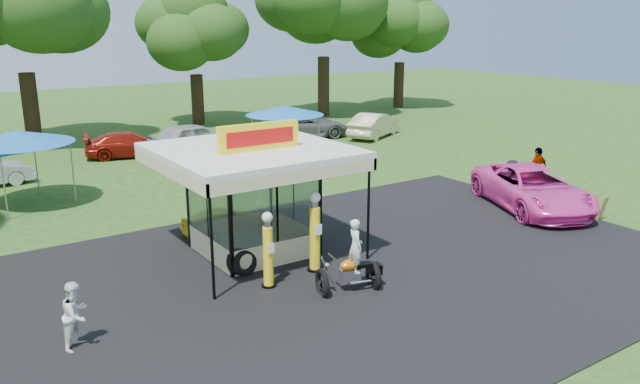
{
  "coord_description": "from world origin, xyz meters",
  "views": [
    {
      "loc": [
        -10.67,
        -11.5,
        7.08
      ],
      "look_at": [
        -0.15,
        4.0,
        1.92
      ],
      "focal_mm": 35.0,
      "sensor_mm": 36.0,
      "label": 1
    }
  ],
  "objects_px": {
    "bg_car_b": "(130,145)",
    "gas_pump_right": "(315,234)",
    "motorcycle": "(353,262)",
    "spectator_east_a": "(511,180)",
    "gas_pump_left": "(268,252)",
    "pink_sedan": "(532,188)",
    "tent_west": "(17,138)",
    "kiosk_car": "(223,220)",
    "spectator_east_b": "(538,169)",
    "spectator_west": "(76,315)",
    "bg_car_d": "(305,126)",
    "tent_east": "(285,111)",
    "a_frame_sign": "(599,208)",
    "bg_car_c": "(194,138)",
    "bg_car_e": "(374,125)",
    "gas_station_kiosk": "(253,198)"
  },
  "relations": [
    {
      "from": "bg_car_b",
      "to": "gas_pump_right",
      "type": "bearing_deg",
      "value": -167.06
    },
    {
      "from": "motorcycle",
      "to": "spectator_east_a",
      "type": "height_order",
      "value": "motorcycle"
    },
    {
      "from": "bg_car_b",
      "to": "gas_pump_left",
      "type": "bearing_deg",
      "value": -172.06
    },
    {
      "from": "pink_sedan",
      "to": "tent_west",
      "type": "height_order",
      "value": "tent_west"
    },
    {
      "from": "kiosk_car",
      "to": "spectator_east_b",
      "type": "bearing_deg",
      "value": -100.33
    },
    {
      "from": "spectator_west",
      "to": "spectator_east_a",
      "type": "xyz_separation_m",
      "value": [
        17.53,
        2.41,
        0.06
      ]
    },
    {
      "from": "spectator_east_a",
      "to": "bg_car_b",
      "type": "xyz_separation_m",
      "value": [
        -10.12,
        17.05,
        -0.17
      ]
    },
    {
      "from": "bg_car_d",
      "to": "spectator_east_a",
      "type": "bearing_deg",
      "value": -169.38
    },
    {
      "from": "motorcycle",
      "to": "spectator_east_a",
      "type": "relative_size",
      "value": 1.25
    },
    {
      "from": "kiosk_car",
      "to": "bg_car_d",
      "type": "xyz_separation_m",
      "value": [
        12.23,
        13.76,
        0.27
      ]
    },
    {
      "from": "spectator_east_a",
      "to": "tent_east",
      "type": "distance_m",
      "value": 12.44
    },
    {
      "from": "pink_sedan",
      "to": "tent_east",
      "type": "relative_size",
      "value": 1.46
    },
    {
      "from": "spectator_west",
      "to": "bg_car_d",
      "type": "height_order",
      "value": "spectator_west"
    },
    {
      "from": "kiosk_car",
      "to": "spectator_east_a",
      "type": "xyz_separation_m",
      "value": [
        11.44,
        -2.85,
        0.36
      ]
    },
    {
      "from": "bg_car_b",
      "to": "tent_west",
      "type": "bearing_deg",
      "value": 150.99
    },
    {
      "from": "motorcycle",
      "to": "kiosk_car",
      "type": "distance_m",
      "value": 6.36
    },
    {
      "from": "spectator_east_b",
      "to": "gas_pump_left",
      "type": "bearing_deg",
      "value": 10.95
    },
    {
      "from": "spectator_west",
      "to": "bg_car_d",
      "type": "distance_m",
      "value": 26.4
    },
    {
      "from": "spectator_east_b",
      "to": "bg_car_b",
      "type": "relative_size",
      "value": 0.41
    },
    {
      "from": "a_frame_sign",
      "to": "spectator_east_a",
      "type": "bearing_deg",
      "value": 85.76
    },
    {
      "from": "bg_car_c",
      "to": "bg_car_e",
      "type": "height_order",
      "value": "bg_car_c"
    },
    {
      "from": "kiosk_car",
      "to": "spectator_east_b",
      "type": "relative_size",
      "value": 1.49
    },
    {
      "from": "bg_car_d",
      "to": "bg_car_e",
      "type": "xyz_separation_m",
      "value": [
        3.67,
        -2.31,
        0.02
      ]
    },
    {
      "from": "spectator_west",
      "to": "spectator_east_b",
      "type": "height_order",
      "value": "spectator_east_b"
    },
    {
      "from": "spectator_east_b",
      "to": "bg_car_b",
      "type": "distance_m",
      "value": 20.71
    },
    {
      "from": "spectator_east_a",
      "to": "tent_east",
      "type": "xyz_separation_m",
      "value": [
        -3.56,
        11.79,
        1.73
      ]
    },
    {
      "from": "spectator_east_a",
      "to": "bg_car_c",
      "type": "xyz_separation_m",
      "value": [
        -6.93,
        15.9,
        0.01
      ]
    },
    {
      "from": "kiosk_car",
      "to": "tent_east",
      "type": "height_order",
      "value": "tent_east"
    },
    {
      "from": "spectator_west",
      "to": "tent_east",
      "type": "height_order",
      "value": "tent_east"
    },
    {
      "from": "kiosk_car",
      "to": "bg_car_c",
      "type": "height_order",
      "value": "bg_car_c"
    },
    {
      "from": "spectator_east_b",
      "to": "bg_car_e",
      "type": "distance_m",
      "value": 14.11
    },
    {
      "from": "spectator_west",
      "to": "tent_west",
      "type": "relative_size",
      "value": 0.37
    },
    {
      "from": "a_frame_sign",
      "to": "bg_car_b",
      "type": "height_order",
      "value": "bg_car_b"
    },
    {
      "from": "gas_pump_left",
      "to": "tent_west",
      "type": "height_order",
      "value": "tent_west"
    },
    {
      "from": "gas_station_kiosk",
      "to": "bg_car_d",
      "type": "xyz_separation_m",
      "value": [
        12.23,
        15.96,
        -1.03
      ]
    },
    {
      "from": "a_frame_sign",
      "to": "bg_car_c",
      "type": "height_order",
      "value": "bg_car_c"
    },
    {
      "from": "spectator_east_a",
      "to": "tent_east",
      "type": "height_order",
      "value": "tent_east"
    },
    {
      "from": "bg_car_d",
      "to": "bg_car_c",
      "type": "bearing_deg",
      "value": 108.51
    },
    {
      "from": "motorcycle",
      "to": "gas_station_kiosk",
      "type": "bearing_deg",
      "value": 115.29
    },
    {
      "from": "kiosk_car",
      "to": "spectator_east_a",
      "type": "height_order",
      "value": "spectator_east_a"
    },
    {
      "from": "spectator_east_b",
      "to": "bg_car_d",
      "type": "relative_size",
      "value": 0.35
    },
    {
      "from": "gas_pump_left",
      "to": "bg_car_d",
      "type": "bearing_deg",
      "value": 54.63
    },
    {
      "from": "kiosk_car",
      "to": "pink_sedan",
      "type": "relative_size",
      "value": 0.47
    },
    {
      "from": "gas_pump_right",
      "to": "gas_station_kiosk",
      "type": "bearing_deg",
      "value": 106.66
    },
    {
      "from": "spectator_east_b",
      "to": "gas_station_kiosk",
      "type": "bearing_deg",
      "value": 0.61
    },
    {
      "from": "gas_pump_right",
      "to": "spectator_east_b",
      "type": "relative_size",
      "value": 1.28
    },
    {
      "from": "pink_sedan",
      "to": "bg_car_e",
      "type": "height_order",
      "value": "pink_sedan"
    },
    {
      "from": "gas_station_kiosk",
      "to": "gas_pump_left",
      "type": "distance_m",
      "value": 2.89
    },
    {
      "from": "bg_car_c",
      "to": "tent_east",
      "type": "xyz_separation_m",
      "value": [
        3.36,
        -4.11,
        1.72
      ]
    },
    {
      "from": "gas_pump_left",
      "to": "bg_car_c",
      "type": "xyz_separation_m",
      "value": [
        5.48,
        17.89,
        -0.18
      ]
    }
  ]
}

